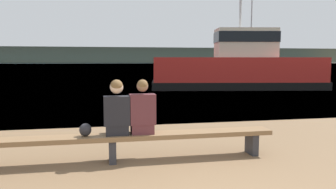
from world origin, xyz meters
TOP-DOWN VIEW (x-y plane):
  - water_surface at (0.00, 125.85)m, footprint 240.00×240.00m
  - far_shoreline at (0.00, 174.18)m, footprint 600.00×12.00m
  - bench_main at (-0.80, 2.78)m, footprint 5.72×0.41m
  - person_left at (-0.71, 2.79)m, footprint 0.44×0.41m
  - person_right at (-0.28, 2.79)m, footprint 0.44×0.40m
  - shopping_bag at (-1.24, 2.78)m, footprint 0.20×0.18m
  - tugboat_red at (7.14, 16.04)m, footprint 10.66×4.80m
  - moored_sailboat at (13.76, 27.41)m, footprint 9.20×3.70m

SIDE VIEW (x-z plane):
  - water_surface at x=0.00m, z-range 0.00..0.00m
  - bench_main at x=-0.80m, z-range 0.15..0.62m
  - shopping_bag at x=-1.24m, z-range 0.47..0.69m
  - moored_sailboat at x=13.76m, z-range -4.08..5.30m
  - person_right at x=-0.28m, z-range 0.40..1.34m
  - person_left at x=-0.71m, z-range 0.41..1.36m
  - tugboat_red at x=7.14m, z-range -2.08..4.40m
  - far_shoreline at x=0.00m, z-range 0.00..8.28m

